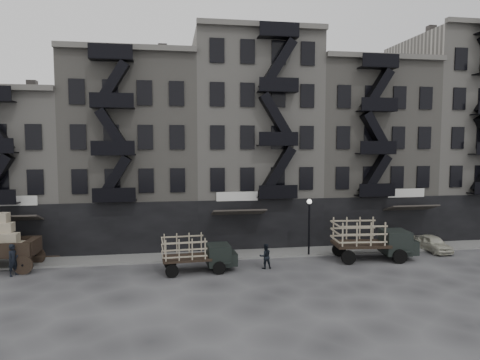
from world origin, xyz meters
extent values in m
plane|color=#38383A|center=(0.00, 0.00, 0.00)|extent=(140.00, 140.00, 0.00)
cube|color=slate|center=(0.00, 3.75, 0.07)|extent=(55.00, 2.50, 0.15)
cube|color=#9B978E|center=(-20.00, 10.00, 6.00)|extent=(10.00, 10.00, 12.00)
cube|color=#4C4744|center=(-17.50, 10.00, 12.60)|extent=(0.70, 0.70, 1.20)
cube|color=gray|center=(-10.00, 10.00, 7.50)|extent=(10.00, 10.00, 15.00)
cube|color=black|center=(-10.00, 5.05, 2.00)|extent=(10.00, 0.35, 4.00)
cube|color=#595651|center=(-10.00, 4.85, 15.20)|extent=(10.00, 0.50, 0.40)
cube|color=#4C4744|center=(-13.00, 10.00, 15.60)|extent=(0.70, 0.70, 1.20)
cube|color=#4C4744|center=(-7.50, 10.00, 15.60)|extent=(0.70, 0.70, 1.20)
cube|color=#9B978E|center=(0.00, 10.00, 8.50)|extent=(10.00, 10.00, 17.00)
cube|color=black|center=(0.00, 5.05, 2.00)|extent=(10.00, 0.35, 4.00)
cube|color=#595651|center=(0.00, 4.85, 17.20)|extent=(10.00, 0.50, 0.40)
cube|color=#4C4744|center=(-3.00, 10.00, 17.60)|extent=(0.70, 0.70, 1.20)
cube|color=#4C4744|center=(2.50, 10.00, 17.60)|extent=(0.70, 0.70, 1.20)
cube|color=gray|center=(10.00, 10.00, 7.50)|extent=(10.00, 10.00, 15.00)
cube|color=black|center=(10.00, 5.05, 2.00)|extent=(10.00, 0.35, 4.00)
cube|color=#595651|center=(10.00, 4.85, 15.20)|extent=(10.00, 0.50, 0.40)
cube|color=#4C4744|center=(7.00, 10.00, 15.60)|extent=(0.70, 0.70, 1.20)
cube|color=#4C4744|center=(12.50, 10.00, 15.60)|extent=(0.70, 0.70, 1.20)
cube|color=#9B978E|center=(20.00, 10.00, 9.00)|extent=(10.00, 10.00, 18.00)
cube|color=#4C4744|center=(17.00, 10.00, 18.60)|extent=(0.70, 0.70, 1.20)
cylinder|color=black|center=(3.00, 2.60, 2.00)|extent=(0.14, 0.14, 4.00)
sphere|color=silver|center=(3.00, 2.60, 4.10)|extent=(0.36, 0.36, 0.36)
cube|color=black|center=(-17.90, 2.52, 1.14)|extent=(4.21, 2.40, 0.23)
cylinder|color=black|center=(-16.38, 1.29, 0.62)|extent=(1.25, 0.19, 1.25)
cylinder|color=black|center=(-16.25, 3.55, 0.62)|extent=(1.25, 0.19, 1.25)
cube|color=black|center=(-16.09, 2.41, 1.59)|extent=(0.68, 1.85, 0.91)
cube|color=black|center=(-6.07, 0.10, 0.95)|extent=(3.20, 2.01, 0.16)
cube|color=black|center=(-3.99, 0.23, 1.04)|extent=(1.55, 1.72, 1.36)
cube|color=black|center=(-3.17, 0.29, 0.77)|extent=(0.81, 1.40, 0.82)
cylinder|color=black|center=(-4.02, -0.68, 0.41)|extent=(0.83, 0.25, 0.82)
cylinder|color=black|center=(-4.14, 1.13, 0.41)|extent=(0.83, 0.25, 0.82)
cylinder|color=black|center=(-7.01, -0.87, 0.41)|extent=(0.83, 0.25, 0.82)
cylinder|color=black|center=(-7.12, 0.94, 0.41)|extent=(0.83, 0.25, 0.82)
cube|color=black|center=(6.33, 1.06, 1.16)|extent=(3.95, 2.55, 0.20)
cube|color=black|center=(8.86, 0.83, 1.27)|extent=(1.95, 2.15, 1.66)
cube|color=black|center=(9.86, 0.74, 0.94)|extent=(1.03, 1.74, 1.00)
cylinder|color=black|center=(8.65, -0.26, 0.50)|extent=(1.01, 0.33, 1.00)
cylinder|color=black|center=(8.85, 1.94, 0.50)|extent=(1.01, 0.33, 1.00)
cylinder|color=black|center=(5.01, 0.07, 0.50)|extent=(1.01, 0.33, 1.00)
cylinder|color=black|center=(5.22, 2.28, 0.50)|extent=(1.01, 0.33, 1.00)
imported|color=beige|center=(13.00, 2.56, 0.62)|extent=(1.51, 3.67, 1.24)
imported|color=black|center=(-16.89, 1.14, 1.02)|extent=(0.79, 0.89, 2.03)
imported|color=black|center=(-0.85, 0.13, 0.83)|extent=(0.87, 0.71, 1.66)
camera|label=1|loc=(-7.02, -27.20, 8.34)|focal=32.00mm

